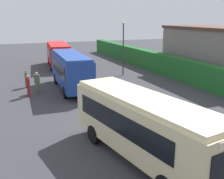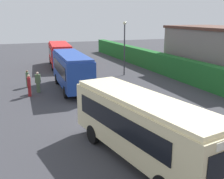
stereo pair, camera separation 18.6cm
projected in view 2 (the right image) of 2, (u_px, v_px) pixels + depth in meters
The scene contains 10 objects.
ground_plane at pixel (121, 117), 18.72m from camera, with size 112.88×112.88×0.00m, color #38383D.
bus_red at pixel (60, 53), 36.71m from camera, with size 8.82×3.40×3.10m.
bus_blue at pixel (72, 69), 25.21m from camera, with size 8.75×2.67×3.33m.
bus_cream at pixel (142, 124), 12.63m from camera, with size 9.32×3.92×3.12m.
person_left at pixel (27, 78), 26.26m from camera, with size 0.51×0.30×1.65m.
person_center at pixel (89, 74), 27.84m from camera, with size 0.40×0.47×1.79m.
person_right at pixel (38, 82), 24.47m from camera, with size 0.36×0.51×1.86m.
person_far at pixel (29, 85), 23.28m from camera, with size 0.49×0.31×1.87m.
depot_building at pixel (215, 52), 30.34m from camera, with size 11.60×6.53×5.53m.
lamppost at pixel (124, 42), 31.00m from camera, with size 0.36×0.36×6.05m.
Camera 2 is at (16.21, -6.92, 6.61)m, focal length 44.21 mm.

